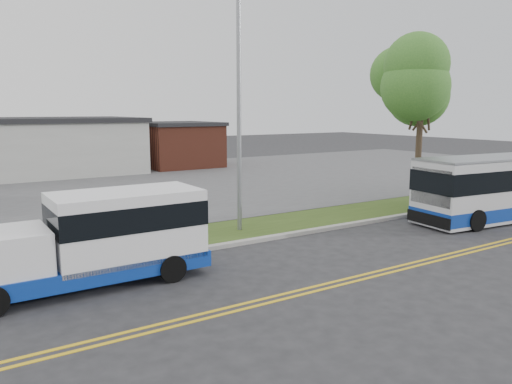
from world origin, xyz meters
TOP-DOWN VIEW (x-y plane):
  - ground at (0.00, 0.00)m, footprint 140.00×140.00m
  - lane_line_north at (0.00, -3.85)m, footprint 70.00×0.12m
  - lane_line_south at (0.00, -4.15)m, footprint 70.00×0.12m
  - curb at (0.00, 1.10)m, footprint 80.00×0.30m
  - verge at (0.00, 2.90)m, footprint 80.00×3.30m
  - parking_lot at (0.00, 17.00)m, footprint 80.00×25.00m
  - brick_wing at (10.50, 26.00)m, footprint 6.30×7.30m
  - tree_east at (14.00, 3.00)m, footprint 5.20×5.20m
  - streetlight_near at (3.00, 2.73)m, footprint 0.35×1.53m
  - shuttle_bus at (-3.34, -0.27)m, footprint 6.86×2.33m

SIDE VIEW (x-z plane):
  - ground at x=0.00m, z-range 0.00..0.00m
  - lane_line_north at x=0.00m, z-range 0.00..0.01m
  - lane_line_south at x=0.00m, z-range 0.00..0.01m
  - verge at x=0.00m, z-range 0.00..0.10m
  - parking_lot at x=0.00m, z-range 0.00..0.10m
  - curb at x=0.00m, z-range 0.00..0.15m
  - shuttle_bus at x=-3.34m, z-range 0.09..2.71m
  - brick_wing at x=10.50m, z-range 0.01..3.91m
  - streetlight_near at x=3.00m, z-range 0.48..9.98m
  - tree_east at x=14.00m, z-range 2.04..10.37m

